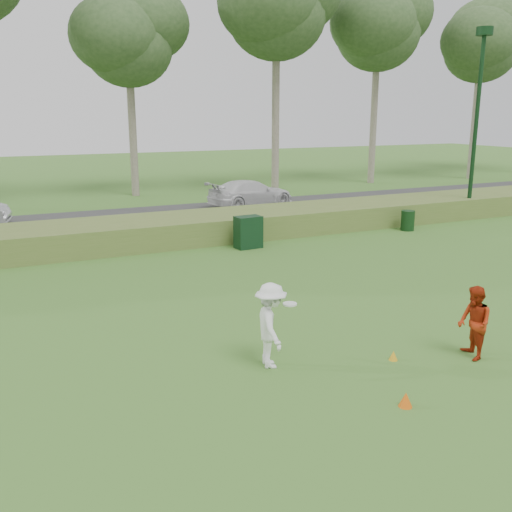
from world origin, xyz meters
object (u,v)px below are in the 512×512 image
cone_orange (406,400)px  cone_yellow (393,356)px  player_white (271,325)px  utility_cabinet (248,232)px  trash_bin (408,220)px  lamp_post (479,90)px  car_right (251,193)px  player_red (474,323)px

cone_orange → cone_yellow: (0.97, 1.54, -0.03)m
player_white → utility_cabinet: size_ratio=1.43×
player_white → cone_orange: player_white is taller
player_white → cone_yellow: bearing=-96.1°
player_white → trash_bin: 14.09m
lamp_post → utility_cabinet: 12.64m
player_white → trash_bin: (10.79, 9.05, -0.41)m
lamp_post → player_white: bearing=-146.2°
utility_cabinet → car_right: bearing=60.7°
lamp_post → trash_bin: size_ratio=10.07×
player_white → cone_orange: (1.30, -2.33, -0.69)m
lamp_post → cone_orange: size_ratio=32.71×
cone_orange → car_right: car_right is taller
cone_yellow → trash_bin: trash_bin is taller
cone_yellow → car_right: car_right is taller
cone_orange → utility_cabinet: (2.34, 11.34, 0.44)m
cone_orange → car_right: size_ratio=0.06×
cone_yellow → utility_cabinet: bearing=82.0°
player_red → utility_cabinet: 10.37m
cone_yellow → car_right: 18.63m
cone_orange → car_right: bearing=72.4°
lamp_post → trash_bin: bearing=-165.8°
car_right → utility_cabinet: bearing=146.0°
player_white → player_red: bearing=-96.8°
player_red → lamp_post: bearing=154.8°
lamp_post → utility_cabinet: bearing=-174.3°
player_red → car_right: (3.75, 18.44, -0.01)m
utility_cabinet → trash_bin: utility_cabinet is taller
player_white → car_right: (7.47, 17.09, -0.10)m
lamp_post → cone_yellow: lamp_post is taller
player_white → utility_cabinet: (3.64, 9.01, -0.25)m
player_white → car_right: size_ratio=0.36×
car_right → player_white: bearing=147.8°
car_right → player_red: bearing=159.9°
trash_bin → car_right: bearing=112.4°
car_right → cone_yellow: bearing=155.2°
lamp_post → cone_yellow: bearing=-139.7°
player_white → trash_bin: bearing=-36.8°
player_white → player_red: (3.72, -1.36, -0.09)m
utility_cabinet → trash_bin: (7.14, 0.05, -0.16)m
player_white → cone_yellow: (2.27, -0.79, -0.72)m
trash_bin → car_right: (-3.32, 8.03, 0.31)m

